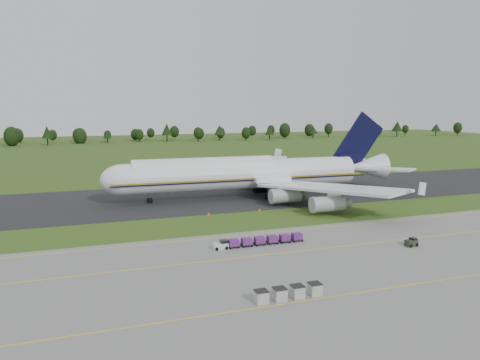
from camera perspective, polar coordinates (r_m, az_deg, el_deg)
name	(u,v)px	position (r m, az deg, el deg)	size (l,w,h in m)	color
ground	(231,222)	(95.62, -1.13, -5.17)	(600.00, 600.00, 0.00)	#325118
apron	(308,280)	(65.61, 8.35, -11.99)	(300.00, 52.00, 0.06)	slate
taxiway	(197,197)	(121.90, -5.23, -2.08)	(300.00, 40.00, 0.08)	black
apron_markings	(287,264)	(71.50, 5.71, -10.11)	(300.00, 30.20, 0.01)	yellow
tree_line	(105,133)	(308.19, -16.15, 5.48)	(529.08, 22.33, 12.00)	black
aircraft	(249,173)	(120.55, 1.05, 0.83)	(77.78, 76.13, 21.93)	white
baggage_train	(258,241)	(79.96, 2.20, -7.42)	(16.09, 1.46, 1.40)	silver
utility_cart	(411,243)	(84.56, 20.15, -7.22)	(2.17, 1.49, 1.10)	#2A2F20
uld_row	(289,293)	(59.13, 5.94, -13.51)	(8.77, 1.57, 1.55)	#A7A7A7
edge_markers	(235,213)	(102.74, -0.66, -4.01)	(12.28, 0.30, 0.60)	orange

